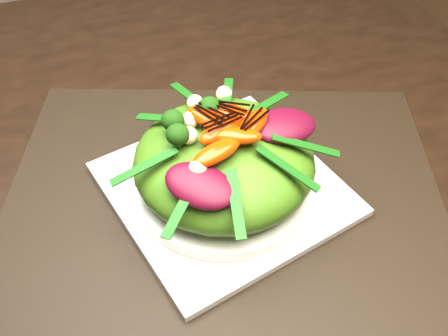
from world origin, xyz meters
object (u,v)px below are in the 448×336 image
object	(u,v)px
placemat	(224,192)
lettuce_mound	(224,161)
salad_bowl	(224,181)
plate_base	(224,188)
orange_segment	(213,119)

from	to	relation	value
placemat	lettuce_mound	world-z (taller)	lettuce_mound
salad_bowl	lettuce_mound	bearing A→B (deg)	90.00
plate_base	salad_bowl	size ratio (longest dim) A/B	1.14
plate_base	orange_segment	size ratio (longest dim) A/B	4.18
placemat	orange_segment	xyz separation A→B (m)	(-0.00, 0.02, 0.10)
salad_bowl	placemat	bearing A→B (deg)	180.00
plate_base	orange_segment	distance (m)	0.10
lettuce_mound	orange_segment	xyz separation A→B (m)	(-0.00, 0.02, 0.05)
salad_bowl	lettuce_mound	world-z (taller)	lettuce_mound
placemat	lettuce_mound	size ratio (longest dim) A/B	2.50
placemat	plate_base	bearing A→B (deg)	26.57
plate_base	placemat	bearing A→B (deg)	-153.43
orange_segment	salad_bowl	bearing A→B (deg)	-78.94
placemat	orange_segment	distance (m)	0.11
placemat	salad_bowl	bearing A→B (deg)	0.00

